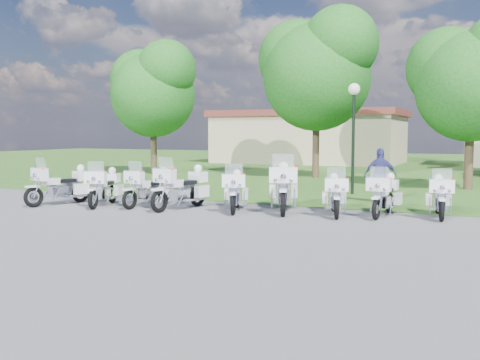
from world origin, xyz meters
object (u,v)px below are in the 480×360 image
at_px(motorcycle_5, 283,187).
at_px(lamp_post, 354,111).
at_px(motorcycle_6, 335,194).
at_px(motorcycle_8, 440,196).
at_px(motorcycle_0, 61,185).
at_px(motorcycle_2, 150,187).
at_px(motorcycle_1, 104,187).
at_px(bystander_c, 380,176).
at_px(motorcycle_7, 384,195).
at_px(motorcycle_3, 182,187).
at_px(motorcycle_4, 235,190).

relative_size(motorcycle_5, lamp_post, 0.59).
distance_m(motorcycle_6, motorcycle_8, 2.87).
distance_m(motorcycle_0, motorcycle_2, 3.00).
relative_size(motorcycle_0, motorcycle_1, 1.07).
height_order(motorcycle_2, bystander_c, bystander_c).
bearing_deg(motorcycle_0, motorcycle_8, -151.62).
bearing_deg(lamp_post, motorcycle_8, -52.22).
bearing_deg(motorcycle_7, motorcycle_1, 14.36).
bearing_deg(motorcycle_6, motorcycle_7, 179.59).
bearing_deg(motorcycle_3, motorcycle_6, -159.65).
xyz_separation_m(motorcycle_3, lamp_post, (3.82, 6.19, 2.49)).
height_order(motorcycle_1, motorcycle_6, motorcycle_1).
bearing_deg(motorcycle_1, motorcycle_2, -177.10).
relative_size(motorcycle_3, motorcycle_8, 1.16).
bearing_deg(motorcycle_5, motorcycle_1, -7.18).
bearing_deg(motorcycle_7, bystander_c, -73.84).
height_order(motorcycle_6, motorcycle_7, motorcycle_7).
bearing_deg(motorcycle_3, motorcycle_1, 19.71).
bearing_deg(motorcycle_7, motorcycle_0, 14.79).
relative_size(motorcycle_6, motorcycle_7, 0.94).
height_order(motorcycle_2, motorcycle_3, motorcycle_3).
distance_m(motorcycle_5, bystander_c, 3.96).
bearing_deg(lamp_post, motorcycle_1, -134.36).
height_order(motorcycle_0, motorcycle_4, motorcycle_0).
height_order(motorcycle_4, motorcycle_8, motorcycle_4).
height_order(motorcycle_8, bystander_c, bystander_c).
height_order(motorcycle_2, motorcycle_5, motorcycle_5).
relative_size(motorcycle_2, motorcycle_8, 1.06).
bearing_deg(bystander_c, motorcycle_3, 19.34).
relative_size(motorcycle_4, motorcycle_5, 0.83).
height_order(motorcycle_0, motorcycle_8, motorcycle_0).
bearing_deg(motorcycle_5, motorcycle_4, 1.58).
bearing_deg(motorcycle_0, lamp_post, -122.42).
xyz_separation_m(motorcycle_6, motorcycle_7, (1.31, 0.42, 0.01)).
distance_m(motorcycle_1, motorcycle_7, 8.72).
height_order(motorcycle_0, motorcycle_2, motorcycle_0).
bearing_deg(motorcycle_5, motorcycle_6, 157.79).
distance_m(motorcycle_3, motorcycle_4, 1.70).
bearing_deg(lamp_post, motorcycle_2, -129.72).
relative_size(motorcycle_5, motorcycle_6, 1.24).
bearing_deg(motorcycle_8, motorcycle_3, 4.28).
height_order(motorcycle_4, motorcycle_6, motorcycle_4).
xyz_separation_m(motorcycle_0, motorcycle_7, (10.03, 2.02, -0.05)).
distance_m(motorcycle_2, motorcycle_3, 1.26).
bearing_deg(motorcycle_1, motorcycle_5, 175.84).
relative_size(motorcycle_2, motorcycle_7, 1.03).
distance_m(motorcycle_1, motorcycle_5, 5.80).
bearing_deg(motorcycle_5, lamp_post, -118.88).
xyz_separation_m(motorcycle_8, lamp_post, (-3.51, 4.53, 2.59)).
relative_size(motorcycle_0, motorcycle_5, 0.91).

